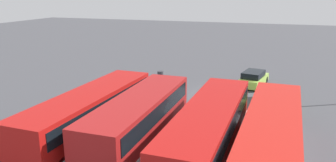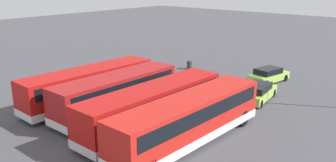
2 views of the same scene
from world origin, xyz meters
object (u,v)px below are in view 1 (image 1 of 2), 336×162
object	(u,v)px
bus_single_deck_second	(209,131)
waste_bin_yellow	(160,76)
car_hatchback_silver	(269,98)
car_small_green	(253,79)
bus_single_deck_third	(140,119)
bus_single_deck_near_end	(271,140)
bus_single_deck_fourth	(90,113)

from	to	relation	value
bus_single_deck_second	waste_bin_yellow	bearing A→B (deg)	-60.96
car_hatchback_silver	car_small_green	distance (m)	5.88
bus_single_deck_third	car_hatchback_silver	distance (m)	11.75
bus_single_deck_second	car_small_green	xyz separation A→B (m)	(-0.94, -15.53, -0.92)
car_hatchback_silver	bus_single_deck_third	bearing A→B (deg)	54.89
bus_single_deck_third	waste_bin_yellow	size ratio (longest dim) A/B	11.17
bus_single_deck_second	bus_single_deck_third	size ratio (longest dim) A/B	1.12
bus_single_deck_near_end	bus_single_deck_second	world-z (taller)	same
bus_single_deck_third	bus_single_deck_fourth	world-z (taller)	same
bus_single_deck_near_end	car_hatchback_silver	world-z (taller)	bus_single_deck_near_end
bus_single_deck_second	car_small_green	size ratio (longest dim) A/B	2.59
bus_single_deck_fourth	car_small_green	distance (m)	17.38
bus_single_deck_second	bus_single_deck_fourth	bearing A→B (deg)	-1.69
car_small_green	waste_bin_yellow	bearing A→B (deg)	6.63
car_hatchback_silver	waste_bin_yellow	world-z (taller)	car_hatchback_silver
bus_single_deck_second	bus_single_deck_near_end	bearing A→B (deg)	176.73
car_hatchback_silver	car_small_green	bearing A→B (deg)	-73.04
car_small_green	car_hatchback_silver	bearing A→B (deg)	106.96
bus_single_deck_second	bus_single_deck_third	world-z (taller)	same
bus_single_deck_second	bus_single_deck_fourth	distance (m)	7.24
bus_single_deck_third	car_small_green	distance (m)	16.04
bus_single_deck_fourth	car_hatchback_silver	world-z (taller)	bus_single_deck_fourth
bus_single_deck_second	bus_single_deck_third	xyz separation A→B (m)	(4.08, -0.32, -0.00)
bus_single_deck_near_end	bus_single_deck_fourth	distance (m)	10.39
car_hatchback_silver	bus_single_deck_near_end	bearing A→B (deg)	92.77
car_hatchback_silver	bus_single_deck_fourth	bearing A→B (deg)	44.42
bus_single_deck_third	bus_single_deck_second	bearing A→B (deg)	175.50
bus_single_deck_near_end	car_small_green	world-z (taller)	bus_single_deck_near_end
car_hatchback_silver	waste_bin_yellow	size ratio (longest dim) A/B	5.00
bus_single_deck_second	car_small_green	bearing A→B (deg)	-93.47
waste_bin_yellow	bus_single_deck_second	bearing A→B (deg)	119.04
bus_single_deck_near_end	car_small_green	bearing A→B (deg)	-82.02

